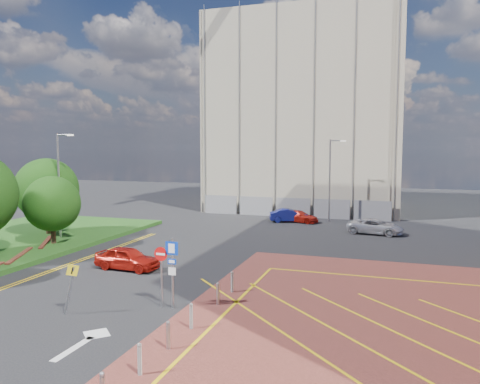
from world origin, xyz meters
The scene contains 14 objects.
ground centered at (0.00, 0.00, 0.00)m, with size 140.00×140.00×0.00m, color black.
tree_c centered at (-13.50, 10.00, 3.19)m, with size 4.00×4.00×4.90m.
tree_d centered at (-16.50, 13.00, 3.87)m, with size 5.00×5.00×6.08m.
lamp_left_far centered at (-14.42, 12.00, 4.66)m, with size 1.53×0.16×8.00m.
lamp_back centered at (4.08, 28.00, 4.36)m, with size 1.53×0.16×8.00m.
sign_cluster centered at (0.30, 0.98, 1.95)m, with size 1.17×0.12×3.20m.
warning_sign centered at (-3.25, -1.20, 1.43)m, with size 0.74×0.42×2.25m.
bollard_row centered at (2.30, -1.67, 0.47)m, with size 0.14×11.14×0.90m.
construction_building centered at (0.00, 40.00, 11.00)m, with size 21.20×19.20×22.00m, color #B5AE94.
construction_fence centered at (1.00, 30.00, 1.00)m, with size 21.60×0.06×2.00m, color gray.
car_red_left centered at (-5.08, 6.27, 0.67)m, with size 1.59×3.96×1.35m, color #A8160E.
car_blue_back centered at (0.37, 26.71, 0.64)m, with size 1.35×3.88×1.28m, color navy.
car_red_back centered at (1.24, 26.84, 0.57)m, with size 1.59×3.91×1.13m, color #AB170E.
car_silver_back centered at (8.52, 22.70, 0.64)m, with size 2.11×4.59×1.27m, color silver.
Camera 1 is at (9.77, -17.56, 7.23)m, focal length 35.00 mm.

